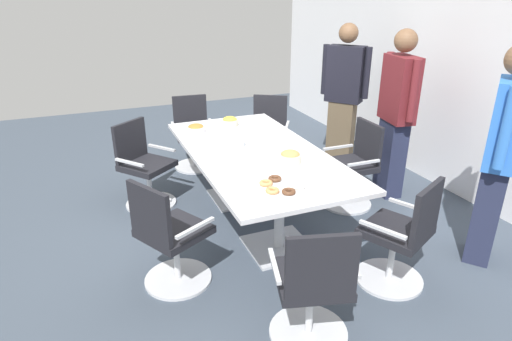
{
  "coord_description": "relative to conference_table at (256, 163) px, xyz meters",
  "views": [
    {
      "loc": [
        3.61,
        -1.47,
        2.21
      ],
      "look_at": [
        0.0,
        0.0,
        0.55
      ],
      "focal_mm": 30.51,
      "sensor_mm": 36.0,
      "label": 1
    }
  ],
  "objects": [
    {
      "name": "person_standing_1",
      "position": [
        -0.01,
        1.63,
        0.33
      ],
      "size": [
        0.61,
        0.29,
        1.82
      ],
      "rotation": [
        0.0,
        0.0,
        -3.31
      ],
      "color": "#232842",
      "rests_on": "ground"
    },
    {
      "name": "person_standing_2",
      "position": [
        1.34,
        1.56,
        0.34
      ],
      "size": [
        0.45,
        0.53,
        1.83
      ],
      "rotation": [
        0.0,
        0.0,
        -4.04
      ],
      "color": "#232842",
      "rests_on": "ground"
    },
    {
      "name": "snack_bowl_chips_yellow",
      "position": [
        -0.87,
        0.04,
        0.18
      ],
      "size": [
        0.18,
        0.18,
        0.11
      ],
      "color": "beige",
      "rests_on": "conference_table"
    },
    {
      "name": "office_chair_1",
      "position": [
        0.05,
        1.1,
        -0.22
      ],
      "size": [
        0.55,
        0.55,
        0.91
      ],
      "rotation": [
        0.0,
        0.0,
        -3.16
      ],
      "color": "silver",
      "rests_on": "ground"
    },
    {
      "name": "person_standing_0",
      "position": [
        -0.97,
        1.59,
        0.32
      ],
      "size": [
        0.52,
        0.45,
        1.81
      ],
      "rotation": [
        0.0,
        0.0,
        -2.46
      ],
      "color": "brown",
      "rests_on": "ground"
    },
    {
      "name": "plate_stack",
      "position": [
        -0.22,
        -0.14,
        0.15
      ],
      "size": [
        0.22,
        0.22,
        0.05
      ],
      "color": "white",
      "rests_on": "conference_table"
    },
    {
      "name": "back_wall",
      "position": [
        0.0,
        2.4,
        0.77
      ],
      "size": [
        8.0,
        0.1,
        2.8
      ],
      "primitive_type": "cube",
      "color": "white",
      "rests_on": "ground"
    },
    {
      "name": "office_chair_6",
      "position": [
        1.65,
        -0.28,
        -0.22
      ],
      "size": [
        0.66,
        0.66,
        0.91
      ],
      "rotation": [
        0.0,
        0.0,
        1.3
      ],
      "color": "silver",
      "rests_on": "ground"
    },
    {
      "name": "snack_bowl_cookies",
      "position": [
        0.39,
        0.17,
        0.18
      ],
      "size": [
        0.19,
        0.19,
        0.12
      ],
      "color": "beige",
      "rests_on": "conference_table"
    },
    {
      "name": "snack_bowl_pretzels",
      "position": [
        -0.78,
        -0.38,
        0.17
      ],
      "size": [
        0.19,
        0.19,
        0.1
      ],
      "color": "white",
      "rests_on": "conference_table"
    },
    {
      "name": "donut_platter",
      "position": [
        0.84,
        -0.12,
        0.14
      ],
      "size": [
        0.37,
        0.36,
        0.04
      ],
      "color": "white",
      "rests_on": "conference_table"
    },
    {
      "name": "office_chair_2",
      "position": [
        -1.31,
        0.71,
        -0.22
      ],
      "size": [
        0.74,
        0.74,
        0.91
      ],
      "rotation": [
        0.0,
        0.0,
        -2.12
      ],
      "color": "silver",
      "rests_on": "ground"
    },
    {
      "name": "conference_table",
      "position": [
        0.0,
        0.0,
        0.0
      ],
      "size": [
        2.4,
        1.2,
        0.75
      ],
      "color": "silver",
      "rests_on": "ground"
    },
    {
      "name": "office_chair_5",
      "position": [
        0.7,
        -1.01,
        -0.22
      ],
      "size": [
        0.73,
        0.73,
        0.91
      ],
      "rotation": [
        0.0,
        0.0,
        0.5
      ],
      "color": "silver",
      "rests_on": "ground"
    },
    {
      "name": "office_chair_3",
      "position": [
        -1.67,
        -0.2,
        -0.22
      ],
      "size": [
        0.58,
        0.58,
        0.91
      ],
      "rotation": [
        0.0,
        0.0,
        -1.66
      ],
      "color": "silver",
      "rests_on": "ground"
    },
    {
      "name": "ground_plane",
      "position": [
        0.0,
        0.0,
        -0.63
      ],
      "size": [
        10.0,
        10.0,
        0.01
      ],
      "primitive_type": "cube",
      "color": "#3D4754"
    },
    {
      "name": "office_chair_0",
      "position": [
        1.37,
        0.66,
        -0.22
      ],
      "size": [
        0.72,
        0.72,
        0.91
      ],
      "rotation": [
        0.0,
        0.0,
        -4.26
      ],
      "color": "silver",
      "rests_on": "ground"
    },
    {
      "name": "office_chair_4",
      "position": [
        -0.8,
        -0.97,
        -0.22
      ],
      "size": [
        0.76,
        0.76,
        0.91
      ],
      "rotation": [
        0.0,
        0.0,
        -0.9
      ],
      "color": "silver",
      "rests_on": "ground"
    },
    {
      "name": "napkin_pile",
      "position": [
        0.11,
        -0.36,
        0.16
      ],
      "size": [
        0.19,
        0.19,
        0.07
      ],
      "primitive_type": "cube",
      "color": "white",
      "rests_on": "conference_table"
    }
  ]
}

